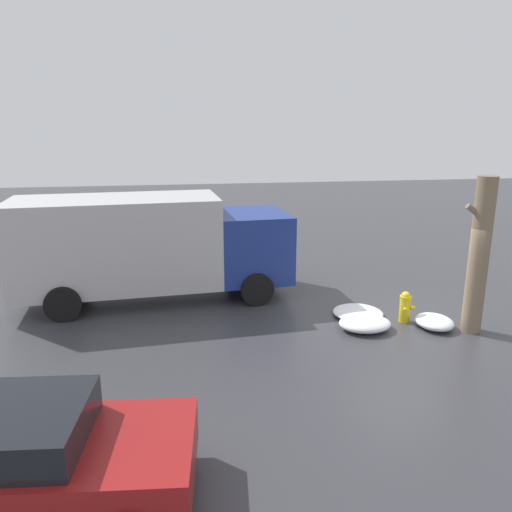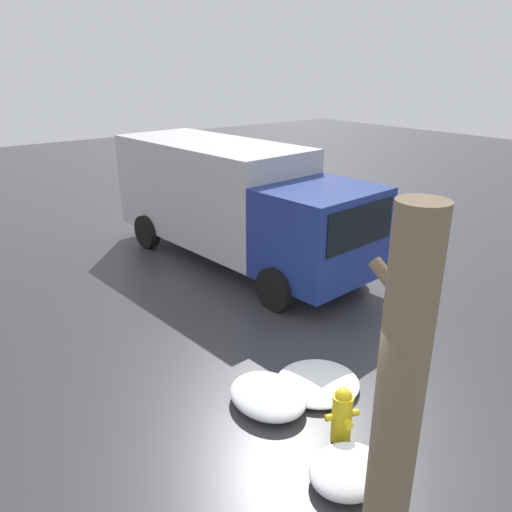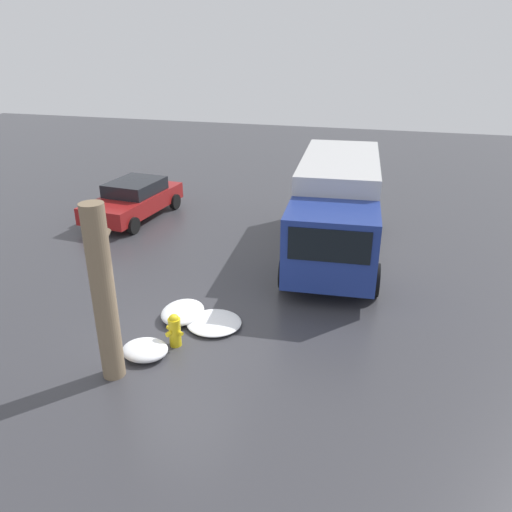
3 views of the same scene
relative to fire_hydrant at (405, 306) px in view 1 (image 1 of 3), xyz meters
name	(u,v)px [view 1 (image 1 of 3)]	position (x,y,z in m)	size (l,w,h in m)	color
ground_plane	(404,322)	(0.00, 0.00, -0.41)	(60.00, 60.00, 0.00)	#38383D
fire_hydrant	(405,306)	(0.00, 0.00, 0.00)	(0.38, 0.47, 0.79)	yellow
tree_trunk	(479,256)	(-1.31, 0.78, 1.45)	(0.69, 0.45, 3.69)	#7F6B51
delivery_truck	(149,244)	(6.30, -2.76, 1.18)	(7.60, 3.05, 2.89)	navy
pedestrian	(233,255)	(3.87, -3.77, 0.48)	(0.36, 0.36, 1.63)	#23232D
parked_car	(19,456)	(7.63, 5.02, 0.32)	(4.50, 2.42, 1.39)	maroon
snow_pile_by_hydrant	(434,322)	(-0.55, 0.47, -0.26)	(0.88, 1.01, 0.30)	white
snow_pile_curbside	(365,323)	(1.16, 0.31, -0.25)	(1.26, 1.02, 0.31)	white
snow_pile_by_tree	(358,313)	(1.00, -0.56, -0.32)	(1.27, 1.32, 0.17)	white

